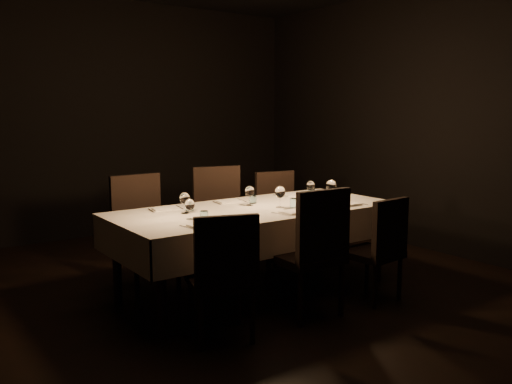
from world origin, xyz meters
TOP-DOWN VIEW (x-y plane):
  - room at (0.00, 0.00)m, footprint 5.01×6.01m
  - dining_table at (0.00, 0.00)m, footprint 2.52×1.12m
  - chair_near_left at (-0.80, -0.73)m, footprint 0.56×0.56m
  - place_setting_near_left at (-0.71, -0.22)m, footprint 0.30×0.39m
  - chair_near_center at (0.01, -0.74)m, footprint 0.51×0.51m
  - place_setting_near_center at (0.18, -0.22)m, footprint 0.36×0.41m
  - chair_near_right at (0.70, -0.81)m, footprint 0.46×0.46m
  - place_setting_near_right at (0.79, -0.22)m, footprint 0.36×0.42m
  - chair_far_left at (-0.73, 0.78)m, footprint 0.50×0.50m
  - place_setting_far_left at (-0.63, 0.22)m, footprint 0.33×0.40m
  - chair_far_center at (0.13, 0.80)m, footprint 0.61×0.61m
  - place_setting_far_center at (0.02, 0.22)m, footprint 0.33×0.40m
  - chair_far_right at (0.84, 0.75)m, footprint 0.53×0.53m
  - place_setting_far_right at (0.74, 0.22)m, footprint 0.31×0.39m

SIDE VIEW (x-z plane):
  - chair_near_right at x=0.70m, z-range 0.05..0.94m
  - chair_near_left at x=-0.80m, z-range 0.05..0.97m
  - chair_far_right at x=0.84m, z-range 0.05..1.00m
  - chair_far_left at x=-0.73m, z-range 0.05..1.06m
  - chair_near_center at x=0.01m, z-range 0.05..1.07m
  - chair_far_center at x=0.13m, z-range 0.05..1.08m
  - dining_table at x=0.00m, z-range 0.31..1.07m
  - place_setting_near_left at x=-0.71m, z-range 0.74..0.91m
  - place_setting_far_right at x=0.74m, z-range 0.74..0.91m
  - place_setting_far_left at x=-0.63m, z-range 0.74..0.92m
  - place_setting_far_center at x=0.02m, z-range 0.74..0.92m
  - place_setting_near_center at x=0.18m, z-range 0.74..0.93m
  - place_setting_near_right at x=0.79m, z-range 0.74..0.94m
  - room at x=0.00m, z-range -0.01..3.01m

